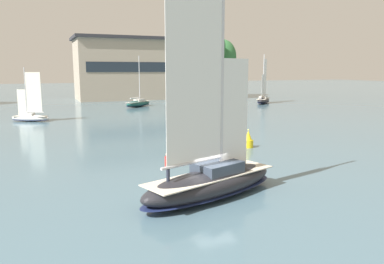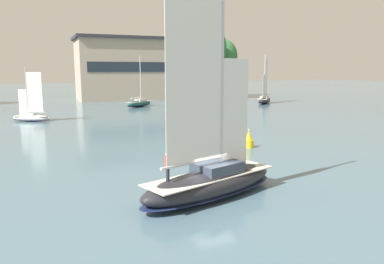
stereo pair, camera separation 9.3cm
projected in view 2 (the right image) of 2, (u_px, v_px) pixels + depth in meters
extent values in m
plane|color=slate|center=(211.00, 197.00, 22.30)|extent=(400.00, 400.00, 0.00)
cube|color=tan|center=(139.00, 70.00, 96.31)|extent=(30.40, 13.59, 14.67)
cube|color=#1E2833|center=(146.00, 67.00, 89.92)|extent=(27.36, 0.10, 2.35)
cube|color=#2D2D33|center=(138.00, 39.00, 95.03)|extent=(31.60, 14.79, 0.70)
cylinder|color=brown|center=(209.00, 79.00, 95.19)|extent=(0.79, 0.79, 9.93)
ellipsoid|color=#336B38|center=(209.00, 47.00, 93.87)|extent=(8.94, 8.94, 10.93)
cylinder|color=brown|center=(223.00, 81.00, 103.49)|extent=(0.67, 0.67, 8.42)
ellipsoid|color=#336B38|center=(224.00, 57.00, 102.37)|extent=(7.58, 7.58, 9.27)
ellipsoid|color=#232328|center=(211.00, 183.00, 22.16)|extent=(10.24, 5.72, 1.68)
ellipsoid|color=#19234C|center=(211.00, 191.00, 22.24)|extent=(10.34, 5.78, 0.20)
cube|color=beige|center=(211.00, 175.00, 22.08)|extent=(8.97, 4.93, 0.06)
cube|color=#333D4C|center=(217.00, 168.00, 22.34)|extent=(3.23, 2.70, 0.69)
cylinder|color=silver|center=(222.00, 69.00, 21.56)|extent=(0.20, 0.20, 12.34)
cylinder|color=silver|center=(193.00, 162.00, 21.00)|extent=(4.27, 1.55, 0.17)
cube|color=white|center=(195.00, 71.00, 20.27)|extent=(3.89, 1.31, 10.12)
cube|color=white|center=(235.00, 115.00, 22.79)|extent=(2.07, 0.70, 6.79)
cylinder|color=#232838|center=(168.00, 176.00, 20.36)|extent=(0.25, 0.25, 0.85)
cylinder|color=red|center=(168.00, 162.00, 20.23)|extent=(0.43, 0.43, 0.65)
sphere|color=tan|center=(167.00, 154.00, 20.16)|extent=(0.24, 0.24, 0.24)
ellipsoid|color=#232328|center=(264.00, 100.00, 83.59)|extent=(6.97, 7.07, 1.32)
ellipsoid|color=#19234C|center=(264.00, 102.00, 83.65)|extent=(7.04, 7.14, 0.16)
cube|color=beige|center=(264.00, 99.00, 83.52)|extent=(6.07, 6.16, 0.06)
cube|color=beige|center=(264.00, 97.00, 83.12)|extent=(2.60, 2.62, 0.54)
cylinder|color=silver|center=(265.00, 77.00, 82.15)|extent=(0.16, 0.16, 9.69)
cylinder|color=silver|center=(266.00, 95.00, 84.42)|extent=(2.53, 2.59, 0.13)
cube|color=white|center=(266.00, 77.00, 83.63)|extent=(2.26, 2.32, 7.95)
cube|color=white|center=(263.00, 87.00, 81.64)|extent=(1.21, 1.24, 5.33)
ellipsoid|color=silver|center=(32.00, 118.00, 54.64)|extent=(5.69, 4.01, 0.95)
ellipsoid|color=#19234C|center=(32.00, 120.00, 54.68)|extent=(5.75, 4.05, 0.11)
cube|color=#BCB7A8|center=(31.00, 116.00, 54.59)|extent=(4.98, 3.47, 0.06)
cube|color=silver|center=(29.00, 115.00, 54.58)|extent=(1.90, 1.71, 0.39)
cylinder|color=silver|center=(27.00, 92.00, 54.04)|extent=(0.11, 0.11, 7.01)
cylinder|color=silver|center=(36.00, 112.00, 54.41)|extent=(2.28, 1.26, 0.10)
cube|color=silver|center=(34.00, 92.00, 53.95)|extent=(2.07, 1.11, 5.75)
cube|color=silver|center=(23.00, 103.00, 54.37)|extent=(1.10, 0.60, 3.86)
ellipsoid|color=#194C47|center=(139.00, 104.00, 76.08)|extent=(6.99, 6.21, 1.25)
ellipsoid|color=#19234C|center=(139.00, 105.00, 76.14)|extent=(7.06, 6.27, 0.15)
cube|color=#BCB7A8|center=(139.00, 102.00, 76.02)|extent=(6.10, 5.40, 0.06)
cube|color=beige|center=(140.00, 100.00, 76.29)|extent=(2.50, 2.41, 0.51)
cylinder|color=silver|center=(140.00, 79.00, 75.76)|extent=(0.15, 0.15, 9.17)
cylinder|color=silver|center=(136.00, 98.00, 74.97)|extent=(2.64, 2.17, 0.12)
cylinder|color=white|center=(136.00, 98.00, 74.96)|extent=(2.43, 2.02, 0.20)
cylinder|color=yellow|center=(249.00, 144.00, 36.30)|extent=(0.99, 0.99, 0.74)
cone|color=yellow|center=(249.00, 135.00, 36.17)|extent=(0.74, 0.74, 0.91)
sphere|color=#F2F266|center=(249.00, 130.00, 36.08)|extent=(0.16, 0.16, 0.16)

